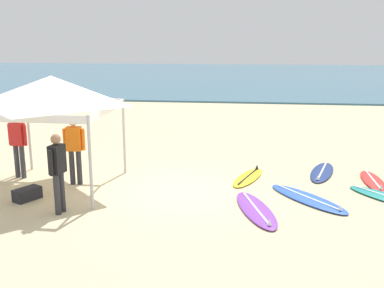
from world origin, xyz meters
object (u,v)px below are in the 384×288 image
object	(u,v)px
person_orange	(74,146)
surfboard_navy	(322,172)
surfboard_red	(373,181)
person_black	(58,168)
surfboard_blue	(308,198)
surfboard_purple	(256,210)
person_red	(18,141)
surfboard_yellow	(248,177)
gear_bag_near_tent	(27,194)
canopy_tent	(52,91)

from	to	relation	value
person_orange	surfboard_navy	bearing A→B (deg)	14.96
person_orange	surfboard_red	bearing A→B (deg)	7.87
person_black	surfboard_navy	bearing A→B (deg)	31.00
surfboard_blue	person_orange	size ratio (longest dim) A/B	1.27
surfboard_purple	person_red	bearing A→B (deg)	164.88
surfboard_blue	surfboard_red	distance (m)	2.38
surfboard_yellow	gear_bag_near_tent	xyz separation A→B (m)	(-5.02, -2.21, 0.10)
surfboard_red	gear_bag_near_tent	world-z (taller)	gear_bag_near_tent
canopy_tent	surfboard_navy	world-z (taller)	canopy_tent
person_black	person_red	bearing A→B (deg)	132.19
person_black	gear_bag_near_tent	size ratio (longest dim) A/B	2.85
canopy_tent	person_black	size ratio (longest dim) A/B	1.65
canopy_tent	surfboard_navy	bearing A→B (deg)	16.06
surfboard_blue	surfboard_purple	size ratio (longest dim) A/B	0.95
surfboard_yellow	gear_bag_near_tent	world-z (taller)	gear_bag_near_tent
person_red	person_black	xyz separation A→B (m)	(2.04, -2.25, 0.00)
canopy_tent	surfboard_yellow	bearing A→B (deg)	14.57
surfboard_yellow	person_black	bearing A→B (deg)	-144.02
gear_bag_near_tent	surfboard_purple	bearing A→B (deg)	-0.81
surfboard_blue	person_orange	world-z (taller)	person_orange
surfboard_yellow	surfboard_red	size ratio (longest dim) A/B	1.03
surfboard_blue	surfboard_navy	bearing A→B (deg)	73.23
surfboard_purple	surfboard_blue	bearing A→B (deg)	34.78
surfboard_red	person_black	distance (m)	7.77
gear_bag_near_tent	surfboard_blue	bearing A→B (deg)	6.75
surfboard_yellow	person_black	world-z (taller)	person_black
surfboard_red	canopy_tent	bearing A→B (deg)	-170.80
surfboard_blue	surfboard_yellow	bearing A→B (deg)	132.76
surfboard_yellow	gear_bag_near_tent	size ratio (longest dim) A/B	3.14
person_orange	person_red	bearing A→B (deg)	167.93
person_red	gear_bag_near_tent	distance (m)	2.04
surfboard_purple	gear_bag_near_tent	xyz separation A→B (m)	(-5.18, 0.07, 0.10)
surfboard_red	person_orange	world-z (taller)	person_orange
canopy_tent	person_black	bearing A→B (deg)	-65.53
person_orange	person_black	world-z (taller)	same
surfboard_purple	gear_bag_near_tent	bearing A→B (deg)	179.19
person_red	person_orange	xyz separation A→B (m)	(1.67, -0.36, 0.00)
person_red	gear_bag_near_tent	bearing A→B (deg)	-58.61
canopy_tent	surfboard_purple	xyz separation A→B (m)	(4.86, -1.06, -2.35)
person_black	gear_bag_near_tent	bearing A→B (deg)	148.34
canopy_tent	surfboard_red	distance (m)	8.33
surfboard_purple	surfboard_red	size ratio (longest dim) A/B	1.26
surfboard_blue	surfboard_red	bearing A→B (deg)	39.60
gear_bag_near_tent	surfboard_red	bearing A→B (deg)	15.46
surfboard_blue	person_orange	distance (m)	5.77
canopy_tent	person_red	bearing A→B (deg)	155.10
surfboard_navy	person_red	xyz separation A→B (m)	(-7.99, -1.34, 0.95)
surfboard_blue	person_red	bearing A→B (deg)	173.52
person_red	person_orange	world-z (taller)	same
surfboard_purple	surfboard_yellow	bearing A→B (deg)	93.98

